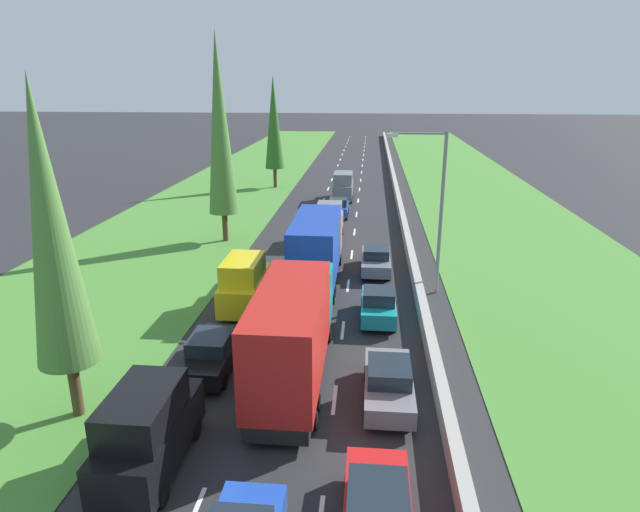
% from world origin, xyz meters
% --- Properties ---
extents(ground_plane, '(300.00, 300.00, 0.00)m').
position_xyz_m(ground_plane, '(0.00, 60.00, 0.00)').
color(ground_plane, '#28282B').
rests_on(ground_plane, ground).
extents(grass_verge_left, '(14.00, 140.00, 0.04)m').
position_xyz_m(grass_verge_left, '(-12.65, 60.00, 0.02)').
color(grass_verge_left, '#478433').
rests_on(grass_verge_left, ground).
extents(grass_verge_right, '(14.00, 140.00, 0.04)m').
position_xyz_m(grass_verge_right, '(14.35, 60.00, 0.02)').
color(grass_verge_right, '#478433').
rests_on(grass_verge_right, ground).
extents(median_barrier, '(0.44, 120.00, 0.85)m').
position_xyz_m(median_barrier, '(5.70, 60.00, 0.42)').
color(median_barrier, '#9E9B93').
rests_on(median_barrier, ground).
extents(lane_markings, '(3.64, 116.00, 0.01)m').
position_xyz_m(lane_markings, '(0.00, 60.00, 0.01)').
color(lane_markings, white).
rests_on(lane_markings, ground).
extents(red_box_truck_centre_lane, '(2.46, 9.40, 4.18)m').
position_xyz_m(red_box_truck_centre_lane, '(0.04, 16.23, 2.18)').
color(red_box_truck_centre_lane, black).
rests_on(red_box_truck_centre_lane, ground).
extents(blue_box_truck_centre_lane, '(2.46, 9.40, 4.18)m').
position_xyz_m(blue_box_truck_centre_lane, '(-0.09, 27.28, 2.18)').
color(blue_box_truck_centre_lane, black).
rests_on(blue_box_truck_centre_lane, ground).
extents(grey_van_centre_lane, '(1.96, 4.90, 2.82)m').
position_xyz_m(grey_van_centre_lane, '(-0.10, 36.43, 1.40)').
color(grey_van_centre_lane, slate).
rests_on(grey_van_centre_lane, ground).
extents(black_van_left_lane, '(1.96, 4.90, 2.82)m').
position_xyz_m(black_van_left_lane, '(-3.62, 10.68, 1.40)').
color(black_van_left_lane, black).
rests_on(black_van_left_lane, ground).
extents(black_sedan_left_lane, '(1.82, 4.50, 1.64)m').
position_xyz_m(black_sedan_left_lane, '(-3.43, 16.74, 0.81)').
color(black_sedan_left_lane, black).
rests_on(black_sedan_left_lane, ground).
extents(blue_hatchback_centre_lane_fifth, '(1.74, 3.90, 1.72)m').
position_xyz_m(blue_hatchback_centre_lane_fifth, '(0.16, 44.00, 0.84)').
color(blue_hatchback_centre_lane_fifth, '#1E47B7').
rests_on(blue_hatchback_centre_lane_fifth, ground).
extents(grey_sedan_right_lane, '(1.82, 4.50, 1.64)m').
position_xyz_m(grey_sedan_right_lane, '(3.75, 15.04, 0.81)').
color(grey_sedan_right_lane, slate).
rests_on(grey_sedan_right_lane, ground).
extents(teal_hatchback_right_lane, '(1.74, 3.90, 1.72)m').
position_xyz_m(teal_hatchback_right_lane, '(3.45, 22.30, 0.84)').
color(teal_hatchback_right_lane, teal).
rests_on(teal_hatchback_right_lane, ground).
extents(yellow_van_left_lane, '(1.96, 4.90, 2.82)m').
position_xyz_m(yellow_van_left_lane, '(-3.52, 23.22, 1.40)').
color(yellow_van_left_lane, yellow).
rests_on(yellow_van_left_lane, ground).
extents(grey_van_centre_lane_sixth, '(1.96, 4.90, 2.82)m').
position_xyz_m(grey_van_centre_lane_sixth, '(0.21, 51.12, 1.40)').
color(grey_van_centre_lane_sixth, slate).
rests_on(grey_van_centre_lane_sixth, ground).
extents(grey_sedan_right_lane_fourth, '(1.82, 4.50, 1.64)m').
position_xyz_m(grey_sedan_right_lane_fourth, '(3.37, 29.59, 0.81)').
color(grey_sedan_right_lane_fourth, slate).
rests_on(grey_sedan_right_lane_fourth, ground).
extents(poplar_tree_nearest, '(2.09, 2.09, 11.79)m').
position_xyz_m(poplar_tree_nearest, '(-7.34, 13.21, 6.95)').
color(poplar_tree_nearest, '#4C3823').
rests_on(poplar_tree_nearest, ground).
extents(poplar_tree_second, '(2.17, 2.17, 14.89)m').
position_xyz_m(poplar_tree_second, '(-7.81, 35.58, 8.50)').
color(poplar_tree_second, '#4C3823').
rests_on(poplar_tree_second, ground).
extents(poplar_tree_third, '(2.10, 2.10, 12.11)m').
position_xyz_m(poplar_tree_third, '(-7.77, 57.28, 7.11)').
color(poplar_tree_third, '#4C3823').
rests_on(poplar_tree_third, ground).
extents(street_light_mast, '(3.20, 0.28, 9.00)m').
position_xyz_m(street_light_mast, '(6.41, 26.40, 5.23)').
color(street_light_mast, gray).
rests_on(street_light_mast, ground).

